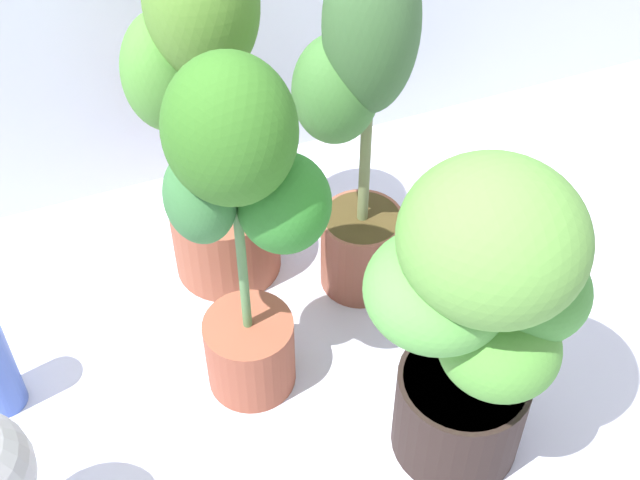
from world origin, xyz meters
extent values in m
plane|color=silver|center=(0.00, 0.00, 0.00)|extent=(8.00, 8.00, 0.00)
cylinder|color=#974B35|center=(-0.01, 0.16, 0.09)|extent=(0.18, 0.18, 0.18)
cylinder|color=#413323|center=(-0.01, 0.16, 0.17)|extent=(0.17, 0.17, 0.02)
cylinder|color=#56814C|center=(-0.01, 0.16, 0.46)|extent=(0.02, 0.02, 0.56)
ellipsoid|color=#326A21|center=(-0.01, 0.16, 0.67)|extent=(0.29, 0.29, 0.27)
ellipsoid|color=#37703A|center=(-0.07, 0.18, 0.53)|extent=(0.13, 0.15, 0.18)
ellipsoid|color=#2D7629|center=(0.06, 0.13, 0.50)|extent=(0.19, 0.19, 0.20)
cylinder|color=brown|center=(0.31, 0.33, 0.10)|extent=(0.18, 0.18, 0.20)
cylinder|color=#44361A|center=(0.31, 0.33, 0.20)|extent=(0.17, 0.17, 0.02)
cylinder|color=olive|center=(0.31, 0.33, 0.48)|extent=(0.02, 0.02, 0.55)
ellipsoid|color=#3D6638|center=(0.31, 0.33, 0.69)|extent=(0.20, 0.20, 0.37)
ellipsoid|color=#427737|center=(0.25, 0.36, 0.54)|extent=(0.19, 0.18, 0.23)
cylinder|color=black|center=(0.32, -0.14, 0.11)|extent=(0.25, 0.25, 0.21)
cylinder|color=#3F301B|center=(0.32, -0.14, 0.20)|extent=(0.23, 0.23, 0.02)
cylinder|color=olive|center=(0.32, -0.14, 0.42)|extent=(0.02, 0.02, 0.42)
ellipsoid|color=#5B933F|center=(0.32, -0.14, 0.58)|extent=(0.37, 0.37, 0.26)
ellipsoid|color=#57A046|center=(0.24, -0.12, 0.47)|extent=(0.32, 0.32, 0.18)
ellipsoid|color=#49913D|center=(0.39, -0.15, 0.45)|extent=(0.30, 0.30, 0.17)
ellipsoid|color=#52963B|center=(0.32, -0.20, 0.38)|extent=(0.29, 0.29, 0.18)
cylinder|color=brown|center=(0.04, 0.49, 0.10)|extent=(0.25, 0.25, 0.21)
cylinder|color=#3B3719|center=(0.04, 0.49, 0.20)|extent=(0.23, 0.23, 0.02)
cylinder|color=#59793B|center=(0.04, 0.49, 0.49)|extent=(0.02, 0.02, 0.57)
ellipsoid|color=#51812E|center=(0.04, 0.49, 0.71)|extent=(0.25, 0.28, 0.32)
ellipsoid|color=#4C8B36|center=(-0.04, 0.52, 0.56)|extent=(0.25, 0.25, 0.26)
camera|label=1|loc=(-0.29, -0.93, 1.56)|focal=49.84mm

